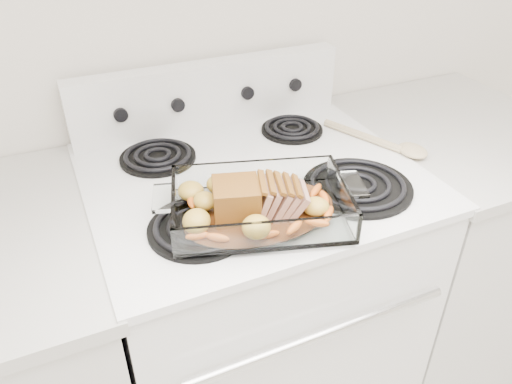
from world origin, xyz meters
name	(u,v)px	position (x,y,z in m)	size (l,w,h in m)	color
electric_range	(253,306)	(0.00, 1.66, 0.48)	(0.78, 0.70, 1.12)	white
counter_right	(433,250)	(0.67, 1.66, 0.47)	(0.58, 0.68, 0.93)	silver
baking_dish	(260,209)	(-0.06, 1.48, 0.96)	(0.35, 0.23, 0.07)	white
pork_roast	(252,201)	(-0.08, 1.48, 0.99)	(0.19, 0.09, 0.08)	brown
roast_vegetables	(252,198)	(-0.07, 1.51, 0.97)	(0.33, 0.18, 0.04)	orange
wooden_spoon	(390,144)	(0.38, 1.63, 0.95)	(0.16, 0.28, 0.02)	beige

